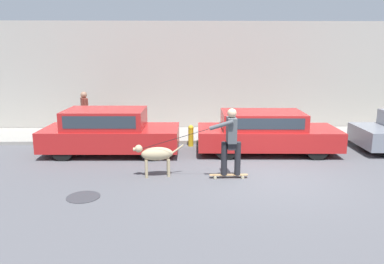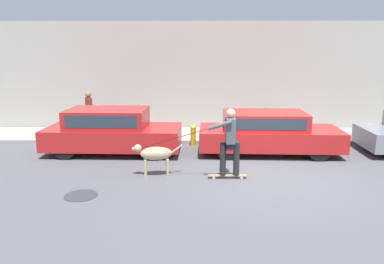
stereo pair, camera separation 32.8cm
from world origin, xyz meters
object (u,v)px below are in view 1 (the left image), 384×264
pedestrian_with_bag (85,111)px  dog (156,155)px  parked_car_0 (110,132)px  parked_car_1 (266,132)px  skateboarder (231,139)px  fire_hydrant (191,135)px

pedestrian_with_bag → dog: bearing=-81.1°
parked_car_0 → dog: parked_car_0 is taller
parked_car_0 → parked_car_1: parked_car_0 is taller
skateboarder → dog: bearing=-5.6°
parked_car_0 → pedestrian_with_bag: (-1.33, 2.31, 0.29)m
dog → fire_hydrant: size_ratio=1.79×
parked_car_0 → pedestrian_with_bag: pedestrian_with_bag is taller
parked_car_0 → parked_car_1: size_ratio=0.96×
skateboarder → fire_hydrant: bearing=-74.5°
parked_car_0 → skateboarder: size_ratio=1.52×
pedestrian_with_bag → fire_hydrant: pedestrian_with_bag is taller
dog → fire_hydrant: dog is taller
pedestrian_with_bag → parked_car_1: bearing=-44.7°
parked_car_1 → parked_car_0: bearing=-178.0°
parked_car_1 → skateboarder: bearing=-118.4°
parked_car_0 → fire_hydrant: size_ratio=5.82×
dog → fire_hydrant: (0.92, 2.99, -0.19)m
parked_car_1 → fire_hydrant: bearing=161.7°
parked_car_0 → skateboarder: 4.09m
fire_hydrant → dog: bearing=-107.1°
dog → skateboarder: skateboarder is taller
parked_car_0 → fire_hydrant: 2.61m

